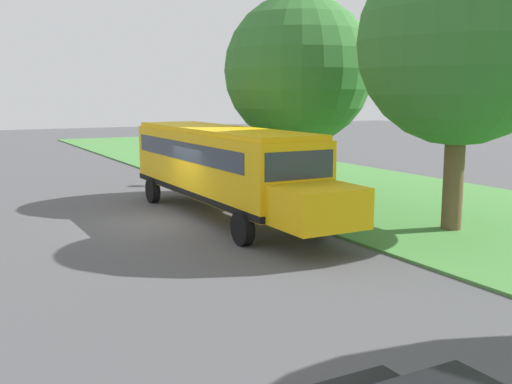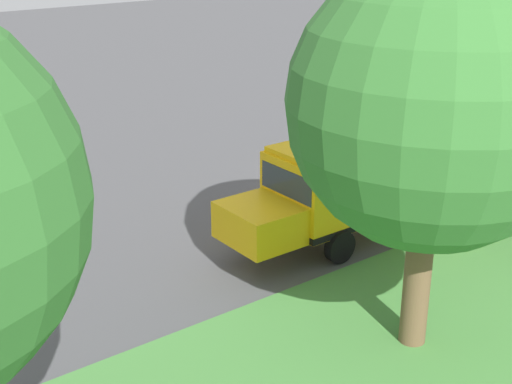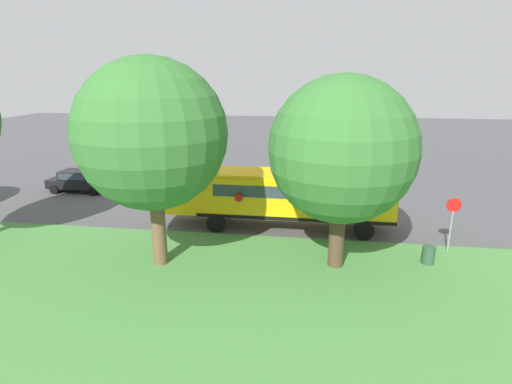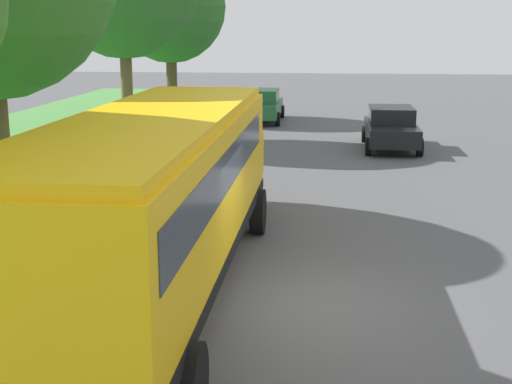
{
  "view_description": "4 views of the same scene",
  "coord_description": "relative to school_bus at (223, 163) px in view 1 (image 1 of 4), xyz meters",
  "views": [
    {
      "loc": [
        6.67,
        19.07,
        4.31
      ],
      "look_at": [
        -1.21,
        4.62,
        1.62
      ],
      "focal_mm": 42.0,
      "sensor_mm": 36.0,
      "label": 1
    },
    {
      "loc": [
        -17.13,
        17.48,
        9.63
      ],
      "look_at": [
        0.32,
        4.29,
        1.06
      ],
      "focal_mm": 50.0,
      "sensor_mm": 36.0,
      "label": 2
    },
    {
      "loc": [
        -23.39,
        -0.85,
        8.25
      ],
      "look_at": [
        -2.32,
        2.09,
        1.99
      ],
      "focal_mm": 28.0,
      "sensor_mm": 36.0,
      "label": 3
    },
    {
      "loc": [
        0.49,
        -11.07,
        4.5
      ],
      "look_at": [
        -0.94,
        2.72,
        1.27
      ],
      "focal_mm": 50.0,
      "sensor_mm": 36.0,
      "label": 4
    }
  ],
  "objects": [
    {
      "name": "ground_plane",
      "position": [
        2.29,
        -0.21,
        -1.92
      ],
      "size": [
        120.0,
        120.0,
        0.0
      ],
      "primitive_type": "plane",
      "color": "#4C4C4F"
    },
    {
      "name": "trash_bin",
      "position": [
        -3.82,
        -6.47,
        -1.47
      ],
      "size": [
        0.56,
        0.56,
        0.9
      ],
      "primitive_type": "cylinder",
      "color": "#2D4C33",
      "rests_on": "ground"
    },
    {
      "name": "stop_sign",
      "position": [
        -2.31,
        -7.78,
        -0.19
      ],
      "size": [
        0.08,
        0.68,
        2.74
      ],
      "color": "gray",
      "rests_on": "ground"
    },
    {
      "name": "grass_verge",
      "position": [
        -7.71,
        -0.21,
        -1.88
      ],
      "size": [
        12.0,
        80.0,
        0.08
      ],
      "primitive_type": "cube",
      "color": "#47843D",
      "rests_on": "ground"
    },
    {
      "name": "school_bus",
      "position": [
        0.0,
        0.0,
        0.0
      ],
      "size": [
        2.85,
        12.42,
        3.16
      ],
      "color": "yellow",
      "rests_on": "ground"
    },
    {
      "name": "oak_tree_roadside_mid",
      "position": [
        -5.33,
        5.56,
        4.0
      ],
      "size": [
        6.31,
        6.31,
        9.04
      ],
      "color": "brown",
      "rests_on": "ground"
    },
    {
      "name": "oak_tree_beside_bus",
      "position": [
        -4.56,
        -2.36,
        3.47
      ],
      "size": [
        6.12,
        6.12,
        8.35
      ],
      "color": "#4C3826",
      "rests_on": "ground"
    }
  ]
}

